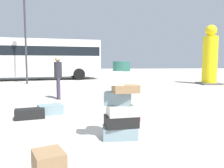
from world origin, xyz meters
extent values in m
plane|color=#ADA89E|center=(0.00, 0.00, 0.00)|extent=(80.00, 80.00, 0.00)
cube|color=gray|center=(0.03, -0.29, 0.12)|extent=(0.66, 0.42, 0.23)
cube|color=black|center=(0.05, -0.31, 0.34)|extent=(0.66, 0.47, 0.22)
cube|color=beige|center=(0.09, -0.32, 0.55)|extent=(0.65, 0.46, 0.20)
cube|color=gray|center=(-0.01, -0.30, 0.78)|extent=(0.55, 0.41, 0.25)
cube|color=olive|center=(0.12, -0.43, 0.98)|extent=(0.51, 0.37, 0.14)
cube|color=beige|center=(-0.15, -0.44, 1.18)|extent=(0.45, 0.29, 0.25)
cylinder|color=#26594C|center=(0.05, -0.32, 1.39)|extent=(0.33, 0.33, 0.18)
cube|color=gray|center=(-1.68, 1.85, 0.14)|extent=(0.75, 0.63, 0.27)
cube|color=maroon|center=(0.34, 0.96, 0.16)|extent=(0.66, 0.44, 0.32)
cube|color=black|center=(-2.12, 1.40, 0.13)|extent=(0.80, 0.53, 0.26)
cylinder|color=#3F334C|center=(-1.86, 4.55, 0.42)|extent=(0.12, 0.12, 0.85)
cylinder|color=#3F334C|center=(-1.80, 4.33, 0.42)|extent=(0.12, 0.12, 0.85)
cylinder|color=#26262D|center=(-1.83, 4.44, 1.15)|extent=(0.30, 0.30, 0.61)
sphere|color=tan|center=(-1.83, 4.44, 1.56)|extent=(0.22, 0.22, 0.22)
cylinder|color=yellow|center=(6.93, 9.50, 1.52)|extent=(0.91, 0.91, 3.03)
sphere|color=yellow|center=(6.93, 9.50, 3.39)|extent=(0.71, 0.71, 0.71)
cube|color=#4C4C4C|center=(6.93, 9.50, 0.05)|extent=(1.27, 1.27, 0.10)
cube|color=silver|center=(-5.01, 14.07, 1.75)|extent=(10.31, 4.55, 2.80)
cube|color=black|center=(-5.01, 14.07, 2.24)|extent=(10.12, 4.52, 0.70)
cylinder|color=black|center=(-2.09, 15.98, 0.45)|extent=(0.93, 0.43, 0.90)
cylinder|color=black|center=(-1.57, 13.53, 0.45)|extent=(0.93, 0.43, 0.90)
cylinder|color=#333338|center=(-4.75, 10.65, 3.06)|extent=(0.12, 0.12, 6.11)
camera|label=1|loc=(-0.48, -4.58, 1.49)|focal=36.80mm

